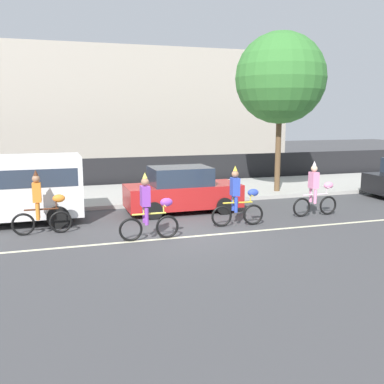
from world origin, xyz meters
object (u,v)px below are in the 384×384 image
parade_cyclist_purple (149,211)px  parade_cyclist_cobalt (238,200)px  parked_van_white (2,185)px  parade_cyclist_orange (42,206)px  parade_cyclist_pink (316,192)px  parked_car_red (182,191)px

parade_cyclist_purple → parade_cyclist_cobalt: (3.01, 0.72, 0.00)m
parade_cyclist_purple → parade_cyclist_cobalt: 3.10m
parade_cyclist_purple → parked_van_white: size_ratio=0.38×
parade_cyclist_orange → parade_cyclist_cobalt: 5.94m
parade_cyclist_orange → parked_van_white: parked_van_white is taller
parade_cyclist_pink → parked_van_white: parked_van_white is taller
parade_cyclist_purple → parked_car_red: (1.91, 3.24, -0.06)m
parked_van_white → parade_cyclist_purple: bearing=-37.9°
parade_cyclist_purple → parade_cyclist_cobalt: size_ratio=1.00×
parade_cyclist_purple → parked_van_white: 5.15m
parade_cyclist_pink → parked_car_red: size_ratio=0.47×
parade_cyclist_purple → parade_cyclist_cobalt: bearing=13.5°
parked_car_red → parade_cyclist_cobalt: bearing=-66.5°
parade_cyclist_orange → parked_car_red: parade_cyclist_orange is taller
parked_car_red → parked_van_white: bearing=-179.1°
parked_car_red → parade_cyclist_orange: bearing=-160.5°
parade_cyclist_orange → parade_cyclist_pink: same height
parade_cyclist_pink → parked_car_red: 4.70m
parade_cyclist_pink → parked_car_red: (-4.23, 2.04, -0.06)m
parade_cyclist_pink → parked_van_white: 10.39m
parade_cyclist_cobalt → parade_cyclist_pink: same height
parade_cyclist_pink → parked_car_red: parade_cyclist_pink is taller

